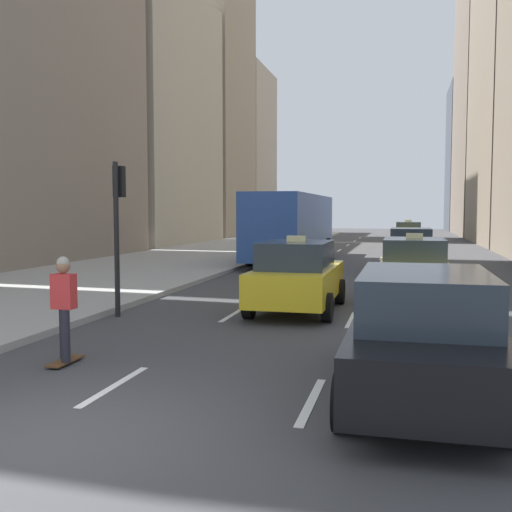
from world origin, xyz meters
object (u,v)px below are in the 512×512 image
Objects in this scene: taxi_lead at (414,269)px; sedan_silver_behind at (423,333)px; sedan_black_near at (411,249)px; skateboarder at (64,305)px; traffic_light_pole at (118,213)px; taxi_third at (297,276)px; taxi_second at (408,234)px; city_bus at (293,225)px.

taxi_lead reaches higher than sedan_silver_behind.
sedan_black_near is 17.64m from skateboarder.
sedan_silver_behind is 8.38m from traffic_light_pole.
taxi_third reaches higher than sedan_silver_behind.
sedan_black_near is at bearing 71.68° from skateboarder.
skateboarder is at bearing -123.57° from taxi_lead.
taxi_third reaches higher than sedan_black_near.
sedan_black_near is 17.18m from sedan_silver_behind.
taxi_second and taxi_third have the same top height.
taxi_third is at bearing 22.97° from traffic_light_pole.
city_bus is at bearing -113.36° from taxi_second.
sedan_black_near is at bearing 75.45° from taxi_third.
traffic_light_pole is at bearing 145.04° from sedan_silver_behind.
sedan_black_near is at bearing -34.18° from city_bus.
taxi_lead is 0.38× the size of city_bus.
taxi_second is at bearing 90.00° from sedan_black_near.
sedan_silver_behind is at bearing -4.43° from skateboarder.
taxi_third reaches higher than skateboarder.
city_bus is (-2.81, 14.59, 0.91)m from taxi_third.
city_bus is 6.65× the size of skateboarder.
city_bus is (-5.61, 12.20, 0.91)m from taxi_lead.
taxi_third is 1.22× the size of traffic_light_pole.
traffic_light_pole is (-3.95, -1.67, 1.53)m from taxi_third.
traffic_light_pole is at bearing -94.00° from city_bus.
skateboarder is 0.48× the size of traffic_light_pole.
sedan_silver_behind is 0.43× the size of city_bus.
traffic_light_pole is at bearing -102.99° from taxi_second.
traffic_light_pole is (-6.75, 4.72, 1.54)m from sedan_silver_behind.
taxi_lead is 3.68m from taxi_third.
sedan_silver_behind is at bearing -75.03° from city_bus.
sedan_black_near is at bearing -90.00° from taxi_second.
sedan_black_near is at bearing 61.55° from traffic_light_pole.
taxi_lead is 10.03m from skateboarder.
taxi_second is 0.38× the size of city_bus.
taxi_lead is 13.46m from city_bus.
taxi_lead is 25.19m from taxi_second.
city_bus is at bearing 86.00° from traffic_light_pole.
city_bus is (-5.61, 20.99, 0.92)m from sedan_silver_behind.
skateboarder is at bearing -108.32° from sedan_black_near.
taxi_third is 0.99× the size of sedan_black_near.
sedan_black_near is 6.84m from city_bus.
taxi_third is at bearing 65.27° from skateboarder.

